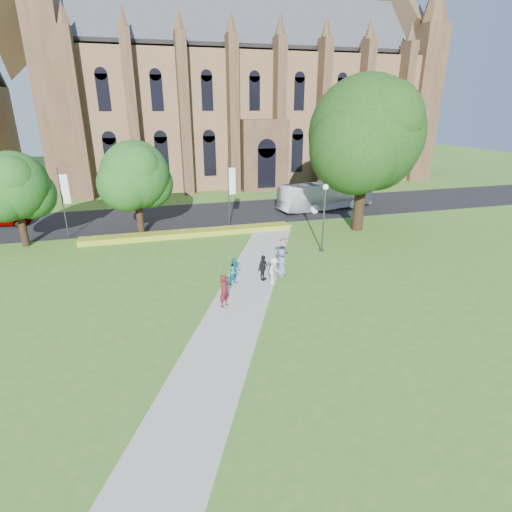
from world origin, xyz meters
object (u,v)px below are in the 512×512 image
object	(u,v)px
pedestrian_0	(224,291)
streetlamp	(324,210)
car_0	(5,218)
tour_coach	(326,195)
large_tree	(366,134)

from	to	relation	value
pedestrian_0	streetlamp	bearing A→B (deg)	-2.76
car_0	pedestrian_0	bearing A→B (deg)	-131.89
tour_coach	car_0	distance (m)	31.76
large_tree	pedestrian_0	xyz separation A→B (m)	(-14.55, -11.48, -7.37)
streetlamp	car_0	bearing A→B (deg)	150.78
large_tree	pedestrian_0	size ratio (longest dim) A/B	6.94
tour_coach	large_tree	bearing A→B (deg)	166.62
car_0	tour_coach	bearing A→B (deg)	-83.62
large_tree	pedestrian_0	bearing A→B (deg)	-141.74
streetlamp	large_tree	xyz separation A→B (m)	(5.50, 4.50, 5.07)
large_tree	pedestrian_0	world-z (taller)	large_tree
tour_coach	pedestrian_0	world-z (taller)	tour_coach
large_tree	car_0	size ratio (longest dim) A/B	3.06
car_0	streetlamp	bearing A→B (deg)	-109.14
tour_coach	car_0	xyz separation A→B (m)	(-31.69, 2.05, -0.78)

